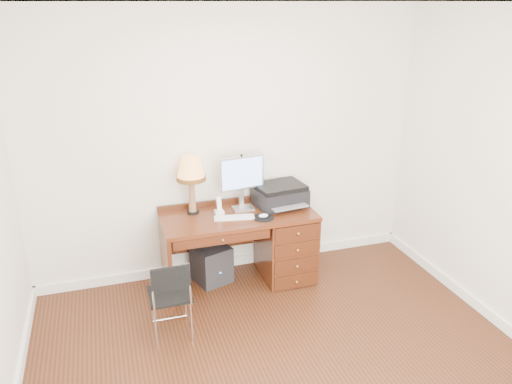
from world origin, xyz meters
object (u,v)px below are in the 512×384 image
object	(u,v)px
equipment_box	(212,264)
monitor	(242,176)
printer	(280,195)
chair	(170,292)
desk	(269,241)
leg_lamp	(191,172)
phone	(219,209)

from	to	relation	value
equipment_box	monitor	bearing A→B (deg)	-10.25
monitor	printer	bearing A→B (deg)	-13.42
printer	chair	xyz separation A→B (m)	(-1.26, -0.83, -0.41)
desk	leg_lamp	distance (m)	1.08
desk	printer	distance (m)	0.48
desk	equipment_box	size ratio (longest dim) A/B	3.89
printer	chair	distance (m)	1.57
chair	equipment_box	bearing A→B (deg)	57.60
leg_lamp	equipment_box	world-z (taller)	leg_lamp
printer	equipment_box	xyz separation A→B (m)	(-0.73, -0.02, -0.67)
leg_lamp	monitor	bearing A→B (deg)	-2.25
equipment_box	printer	bearing A→B (deg)	-16.97
desk	printer	xyz separation A→B (m)	(0.15, 0.11, 0.45)
monitor	chair	size ratio (longest dim) A/B	0.73
monitor	phone	distance (m)	0.40
phone	equipment_box	xyz separation A→B (m)	(-0.09, 0.04, -0.61)
desk	phone	world-z (taller)	phone
phone	equipment_box	world-z (taller)	phone
desk	chair	distance (m)	1.33
leg_lamp	phone	world-z (taller)	leg_lamp
printer	desk	bearing A→B (deg)	-150.06
printer	leg_lamp	xyz separation A→B (m)	(-0.89, 0.05, 0.32)
printer	equipment_box	bearing A→B (deg)	174.34
leg_lamp	phone	bearing A→B (deg)	-23.34
printer	chair	world-z (taller)	printer
desk	chair	bearing A→B (deg)	-147.02
printer	equipment_box	size ratio (longest dim) A/B	1.39
desk	chair	xyz separation A→B (m)	(-1.11, -0.72, 0.04)
monitor	chair	world-z (taller)	monitor
equipment_box	phone	bearing A→B (deg)	-40.78
monitor	printer	xyz separation A→B (m)	(0.39, -0.03, -0.23)
printer	phone	distance (m)	0.65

